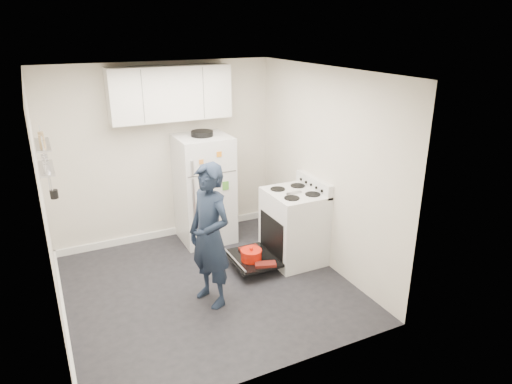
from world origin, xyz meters
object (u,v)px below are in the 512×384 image
electric_range (293,227)px  person (210,236)px  open_oven_door (252,257)px  refrigerator (204,189)px

electric_range → person: person is taller
open_oven_door → person: size_ratio=0.44×
refrigerator → person: size_ratio=0.99×
open_oven_door → refrigerator: refrigerator is taller
open_oven_door → person: person is taller
open_oven_door → person: (-0.71, -0.42, 0.63)m
electric_range → refrigerator: (-0.81, 1.10, 0.30)m
refrigerator → person: person is taller
person → electric_range: bearing=90.2°
refrigerator → person: (-0.50, -1.55, 0.04)m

